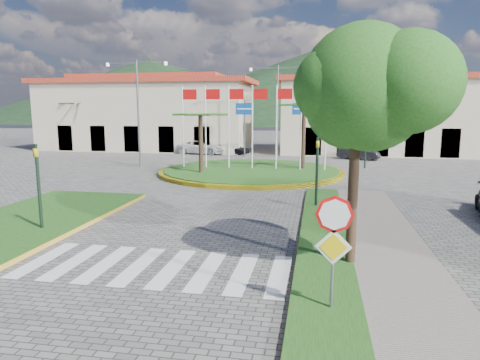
% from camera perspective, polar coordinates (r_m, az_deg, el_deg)
% --- Properties ---
extents(ground, '(160.00, 160.00, 0.00)m').
position_cam_1_polar(ground, '(9.35, -21.35, -19.41)').
color(ground, '#595754').
rests_on(ground, ground).
extents(sidewalk_right, '(4.00, 28.00, 0.15)m').
position_cam_1_polar(sidewalk_right, '(10.00, 18.61, -16.78)').
color(sidewalk_right, gray).
rests_on(sidewalk_right, ground).
extents(verge_right, '(1.60, 28.00, 0.18)m').
position_cam_1_polar(verge_right, '(9.88, 11.41, -16.67)').
color(verge_right, '#194714').
rests_on(verge_right, ground).
extents(median_left, '(5.00, 14.00, 0.18)m').
position_cam_1_polar(median_left, '(17.50, -29.32, -6.07)').
color(median_left, '#194714').
rests_on(median_left, ground).
extents(crosswalk, '(8.00, 3.00, 0.01)m').
position_cam_1_polar(crosswalk, '(12.58, -11.63, -11.23)').
color(crosswalk, silver).
rests_on(crosswalk, ground).
extents(roundabout_island, '(12.70, 12.70, 6.00)m').
position_cam_1_polar(roundabout_island, '(29.54, 1.48, 1.24)').
color(roundabout_island, yellow).
rests_on(roundabout_island, ground).
extents(stop_sign, '(0.80, 0.11, 2.65)m').
position_cam_1_polar(stop_sign, '(9.23, 12.39, -7.26)').
color(stop_sign, slate).
rests_on(stop_sign, ground).
extents(deciduous_tree, '(3.60, 3.60, 6.80)m').
position_cam_1_polar(deciduous_tree, '(11.95, 15.45, 12.80)').
color(deciduous_tree, black).
rests_on(deciduous_tree, ground).
extents(traffic_light_left, '(0.15, 0.18, 3.20)m').
position_cam_1_polar(traffic_light_left, '(16.73, -25.31, 0.06)').
color(traffic_light_left, black).
rests_on(traffic_light_left, ground).
extents(traffic_light_right, '(0.15, 0.18, 3.20)m').
position_cam_1_polar(traffic_light_right, '(19.04, 10.23, 1.87)').
color(traffic_light_right, black).
rests_on(traffic_light_right, ground).
extents(traffic_light_far, '(0.18, 0.15, 3.20)m').
position_cam_1_polar(traffic_light_far, '(33.16, 16.44, 4.83)').
color(traffic_light_far, black).
rests_on(traffic_light_far, ground).
extents(direction_sign_west, '(1.60, 0.14, 5.20)m').
position_cam_1_polar(direction_sign_west, '(38.42, 0.62, 8.17)').
color(direction_sign_west, slate).
rests_on(direction_sign_west, ground).
extents(direction_sign_east, '(1.60, 0.14, 5.20)m').
position_cam_1_polar(direction_sign_east, '(37.89, 8.16, 8.06)').
color(direction_sign_east, slate).
rests_on(direction_sign_east, ground).
extents(street_lamp_centre, '(4.80, 0.16, 8.00)m').
position_cam_1_polar(street_lamp_centre, '(37.05, 5.00, 9.58)').
color(street_lamp_centre, slate).
rests_on(street_lamp_centre, ground).
extents(street_lamp_west, '(4.80, 0.16, 8.00)m').
position_cam_1_polar(street_lamp_west, '(33.71, -13.44, 9.37)').
color(street_lamp_west, slate).
rests_on(street_lamp_west, ground).
extents(building_left, '(23.32, 9.54, 8.05)m').
position_cam_1_polar(building_left, '(48.56, -12.18, 8.68)').
color(building_left, beige).
rests_on(building_left, ground).
extents(building_right, '(19.08, 9.54, 8.05)m').
position_cam_1_polar(building_right, '(45.22, 17.54, 8.41)').
color(building_right, beige).
rests_on(building_right, ground).
extents(hill_far_west, '(140.00, 140.00, 22.00)m').
position_cam_1_polar(hill_far_west, '(158.62, -11.91, 11.67)').
color(hill_far_west, black).
rests_on(hill_far_west, ground).
extents(hill_far_mid, '(180.00, 180.00, 30.00)m').
position_cam_1_polar(hill_far_mid, '(167.55, 14.32, 12.83)').
color(hill_far_mid, black).
rests_on(hill_far_mid, ground).
extents(hill_near_back, '(110.00, 110.00, 16.00)m').
position_cam_1_polar(hill_near_back, '(137.70, 4.41, 10.96)').
color(hill_near_back, black).
rests_on(hill_near_back, ground).
extents(white_van, '(5.05, 2.86, 1.33)m').
position_cam_1_polar(white_van, '(42.43, -5.09, 4.38)').
color(white_van, silver).
rests_on(white_van, ground).
extents(car_dark_a, '(3.55, 2.36, 1.12)m').
position_cam_1_polar(car_dark_a, '(42.11, -0.94, 4.24)').
color(car_dark_a, black).
rests_on(car_dark_a, ground).
extents(car_dark_b, '(3.82, 2.38, 1.19)m').
position_cam_1_polar(car_dark_b, '(38.99, 15.51, 3.52)').
color(car_dark_b, black).
rests_on(car_dark_b, ground).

